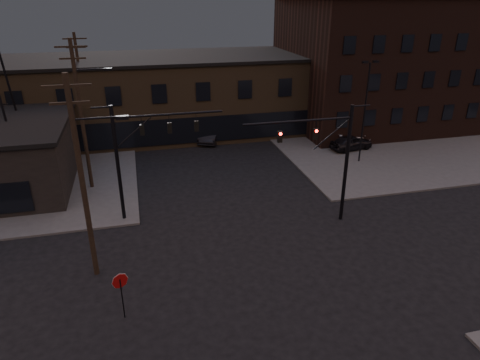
% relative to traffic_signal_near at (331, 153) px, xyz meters
% --- Properties ---
extents(ground, '(140.00, 140.00, 0.00)m').
position_rel_traffic_signal_near_xyz_m(ground, '(-5.36, -4.50, -4.93)').
color(ground, black).
rests_on(ground, ground).
extents(sidewalk_ne, '(30.00, 30.00, 0.15)m').
position_rel_traffic_signal_near_xyz_m(sidewalk_ne, '(16.64, 17.50, -4.86)').
color(sidewalk_ne, '#474744').
rests_on(sidewalk_ne, ground).
extents(building_row, '(40.00, 12.00, 8.00)m').
position_rel_traffic_signal_near_xyz_m(building_row, '(-5.36, 23.50, -0.93)').
color(building_row, '#4F3F2A').
rests_on(building_row, ground).
extents(building_right, '(22.00, 16.00, 14.00)m').
position_rel_traffic_signal_near_xyz_m(building_right, '(16.64, 21.50, 2.07)').
color(building_right, black).
rests_on(building_right, ground).
extents(traffic_signal_near, '(7.12, 0.24, 8.00)m').
position_rel_traffic_signal_near_xyz_m(traffic_signal_near, '(0.00, 0.00, 0.00)').
color(traffic_signal_near, black).
rests_on(traffic_signal_near, ground).
extents(traffic_signal_far, '(7.12, 0.24, 8.00)m').
position_rel_traffic_signal_near_xyz_m(traffic_signal_far, '(-12.07, 3.50, 0.08)').
color(traffic_signal_far, black).
rests_on(traffic_signal_far, ground).
extents(stop_sign, '(0.72, 0.33, 2.48)m').
position_rel_traffic_signal_near_xyz_m(stop_sign, '(-13.36, -6.49, -3.09)').
color(stop_sign, black).
rests_on(stop_sign, ground).
extents(utility_pole_near, '(3.70, 0.28, 11.00)m').
position_rel_traffic_signal_near_xyz_m(utility_pole_near, '(-14.79, -2.50, 0.94)').
color(utility_pole_near, black).
rests_on(utility_pole_near, ground).
extents(utility_pole_mid, '(3.70, 0.28, 11.50)m').
position_rel_traffic_signal_near_xyz_m(utility_pole_mid, '(-15.79, 9.50, 1.19)').
color(utility_pole_mid, black).
rests_on(utility_pole_mid, ground).
extents(utility_pole_far, '(2.20, 0.28, 11.00)m').
position_rel_traffic_signal_near_xyz_m(utility_pole_far, '(-16.86, 21.50, 0.85)').
color(utility_pole_far, black).
rests_on(utility_pole_far, ground).
extents(lot_light_a, '(1.50, 0.28, 9.14)m').
position_rel_traffic_signal_near_xyz_m(lot_light_a, '(7.64, 9.50, 0.58)').
color(lot_light_a, black).
rests_on(lot_light_a, ground).
extents(lot_light_b, '(1.50, 0.28, 9.14)m').
position_rel_traffic_signal_near_xyz_m(lot_light_b, '(13.64, 14.50, 0.58)').
color(lot_light_b, black).
rests_on(lot_light_b, ground).
extents(parked_car_lot_a, '(4.57, 2.53, 1.47)m').
position_rel_traffic_signal_near_xyz_m(parked_car_lot_a, '(8.42, 12.60, -4.05)').
color(parked_car_lot_a, black).
rests_on(parked_car_lot_a, sidewalk_ne).
extents(parked_car_lot_b, '(5.01, 2.41, 1.41)m').
position_rel_traffic_signal_near_xyz_m(parked_car_lot_b, '(9.77, 14.35, -4.08)').
color(parked_car_lot_b, silver).
rests_on(parked_car_lot_b, sidewalk_ne).
extents(car_crossing, '(3.64, 5.51, 1.72)m').
position_rel_traffic_signal_near_xyz_m(car_crossing, '(-4.37, 19.26, -4.07)').
color(car_crossing, black).
rests_on(car_crossing, ground).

